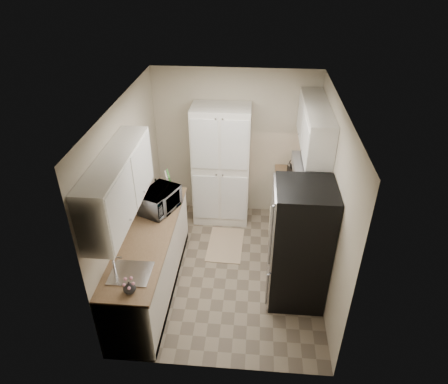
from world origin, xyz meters
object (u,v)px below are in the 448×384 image
object	(u,v)px
pantry_cabinet	(221,166)
microwave	(160,200)
refrigerator	(300,245)
toaster_oven	(300,173)
wine_bottle	(156,190)
electric_range	(295,230)

from	to	relation	value
pantry_cabinet	microwave	bearing A→B (deg)	-121.63
refrigerator	toaster_oven	bearing A→B (deg)	86.41
pantry_cabinet	toaster_oven	world-z (taller)	pantry_cabinet
pantry_cabinet	refrigerator	world-z (taller)	pantry_cabinet
microwave	pantry_cabinet	bearing A→B (deg)	-9.15
refrigerator	wine_bottle	world-z (taller)	refrigerator
pantry_cabinet	wine_bottle	size ratio (longest dim) A/B	6.72
electric_range	wine_bottle	distance (m)	2.10
electric_range	toaster_oven	world-z (taller)	electric_range
microwave	toaster_oven	distance (m)	2.23
pantry_cabinet	electric_range	xyz separation A→B (m)	(1.17, -0.93, -0.52)
pantry_cabinet	refrigerator	xyz separation A→B (m)	(1.14, -1.73, -0.15)
pantry_cabinet	microwave	world-z (taller)	pantry_cabinet
microwave	wine_bottle	distance (m)	0.29
wine_bottle	toaster_oven	distance (m)	2.21
refrigerator	toaster_oven	distance (m)	1.57
toaster_oven	microwave	bearing A→B (deg)	-170.13
refrigerator	wine_bottle	size ratio (longest dim) A/B	5.71
refrigerator	microwave	world-z (taller)	refrigerator
refrigerator	microwave	bearing A→B (deg)	164.22
electric_range	wine_bottle	size ratio (longest dim) A/B	3.80
pantry_cabinet	refrigerator	distance (m)	2.07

